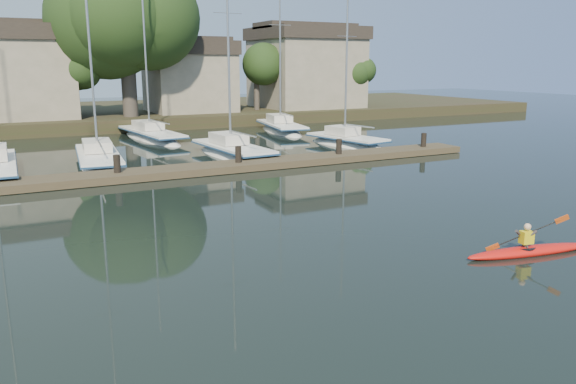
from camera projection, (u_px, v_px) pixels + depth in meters
name	position (u px, v px, depth m)	size (l,w,h in m)	color
ground	(331.00, 265.00, 15.11)	(160.00, 160.00, 0.00)	black
kayak	(529.00, 249.00, 15.90)	(4.07, 1.25, 1.29)	red
dock	(181.00, 171.00, 27.22)	(34.00, 2.00, 1.80)	#4E402C
sailboat_2	(99.00, 167.00, 30.20)	(2.93, 9.32, 15.18)	white
sailboat_3	(233.00, 160.00, 32.76)	(2.89, 8.78, 13.92)	white
sailboat_4	(346.00, 148.00, 37.01)	(3.42, 7.43, 12.17)	white
sailboat_6	(152.00, 142.00, 40.06)	(3.31, 10.49, 16.40)	white
sailboat_7	(281.00, 134.00, 44.47)	(3.74, 9.03, 14.14)	white
shore	(113.00, 87.00, 50.08)	(90.00, 25.25, 12.75)	#292F17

